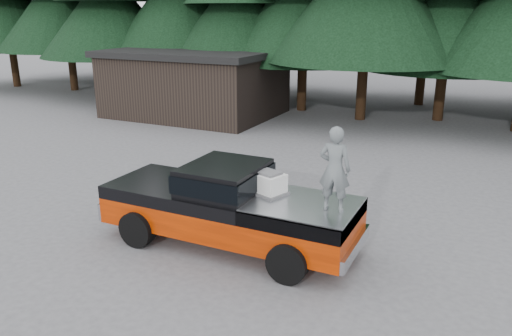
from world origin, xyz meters
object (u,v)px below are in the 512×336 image
at_px(pickup_truck, 229,218).
at_px(utility_building, 195,82).
at_px(air_compressor, 269,184).
at_px(man_on_bed, 335,169).

relative_size(pickup_truck, utility_building, 0.71).
bearing_deg(pickup_truck, air_compressor, 11.91).
height_order(man_on_bed, utility_building, utility_building).
bearing_deg(air_compressor, utility_building, 147.39).
xyz_separation_m(air_compressor, utility_building, (-9.77, 12.41, 0.11)).
bearing_deg(utility_building, air_compressor, -51.78).
distance_m(air_compressor, man_on_bed, 1.71).
height_order(pickup_truck, air_compressor, air_compressor).
distance_m(man_on_bed, utility_building, 17.02).
xyz_separation_m(man_on_bed, utility_building, (-11.32, 12.70, -0.53)).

